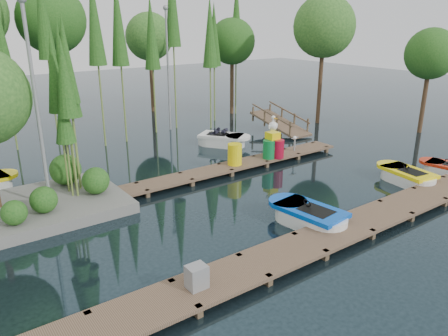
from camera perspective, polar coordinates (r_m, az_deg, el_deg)
ground_plane at (r=16.46m, az=-0.39°, el=-4.42°), size 90.00×90.00×0.00m
near_dock at (r=13.32m, az=11.10°, el=-9.65°), size 18.00×1.50×0.50m
far_dock at (r=18.82m, az=-2.34°, el=-0.61°), size 15.00×1.20×0.50m
island at (r=16.14m, az=-26.38°, el=5.00°), size 6.20×4.20×6.75m
tree_screen at (r=23.87m, az=-20.44°, el=16.86°), size 34.42×18.53×10.31m
lamp_island at (r=15.33m, az=-23.48°, el=8.89°), size 0.30×0.30×7.25m
lamp_rear at (r=26.67m, az=-7.38°, el=13.95°), size 0.30×0.30×7.25m
ramp at (r=26.55m, az=7.32°, el=5.89°), size 1.50×3.94×1.49m
boat_blue at (r=14.85m, az=10.99°, el=-6.30°), size 1.67×3.07×0.99m
boat_red at (r=21.53m, az=27.24°, el=-0.22°), size 1.48×2.54×0.80m
boat_yellow_near at (r=19.74m, az=22.72°, el=-1.07°), size 1.62×2.87×0.92m
boat_white_far at (r=23.62m, az=-0.24°, el=3.70°), size 2.74×3.14×1.38m
utility_cabinet at (r=10.93m, az=-3.59°, el=-13.99°), size 0.49×0.41×0.59m
yellow_barrel at (r=19.50m, az=1.41°, el=1.81°), size 0.64×0.64×0.96m
drum_cluster at (r=20.70m, az=6.49°, el=3.02°), size 1.15×1.06×1.99m
seagull_post at (r=21.86m, az=9.22°, el=3.53°), size 0.47×0.25×0.74m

